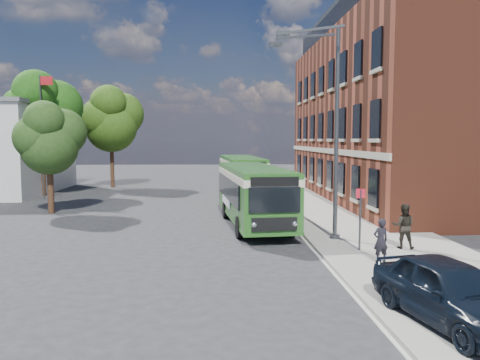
{
  "coord_description": "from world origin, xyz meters",
  "views": [
    {
      "loc": [
        0.09,
        -21.65,
        4.42
      ],
      "look_at": [
        1.39,
        3.64,
        2.2
      ],
      "focal_mm": 35.0,
      "sensor_mm": 36.0,
      "label": 1
    }
  ],
  "objects": [
    {
      "name": "kerb_line",
      "position": [
        3.95,
        8.0,
        0.01
      ],
      "size": [
        0.12,
        48.0,
        0.01
      ],
      "primitive_type": "cube",
      "color": "beige",
      "rests_on": "ground"
    },
    {
      "name": "bus_stop_sign",
      "position": [
        5.6,
        -4.2,
        1.51
      ],
      "size": [
        0.35,
        0.08,
        2.52
      ],
      "color": "#3A3C3F",
      "rests_on": "ground"
    },
    {
      "name": "tree_mid",
      "position": [
        -13.34,
        15.44,
        6.52
      ],
      "size": [
        5.69,
        5.41,
        9.61
      ],
      "color": "#372114",
      "rests_on": "ground"
    },
    {
      "name": "bus_rear",
      "position": [
        2.1,
        15.13,
        1.83
      ],
      "size": [
        3.33,
        10.93,
        3.02
      ],
      "color": "#27601D",
      "rests_on": "ground"
    },
    {
      "name": "flagpole",
      "position": [
        -12.45,
        13.0,
        4.94
      ],
      "size": [
        0.95,
        0.1,
        9.0
      ],
      "color": "#3A3C3F",
      "rests_on": "ground"
    },
    {
      "name": "tree_right",
      "position": [
        -9.38,
        21.75,
        6.27
      ],
      "size": [
        5.47,
        5.2,
        9.24
      ],
      "color": "#372114",
      "rests_on": "ground"
    },
    {
      "name": "pedestrian_a",
      "position": [
        5.78,
        -6.0,
        0.92
      ],
      "size": [
        0.63,
        0.48,
        1.53
      ],
      "primitive_type": "imported",
      "rotation": [
        0.0,
        0.0,
        3.37
      ],
      "color": "black",
      "rests_on": "pavement"
    },
    {
      "name": "pavement",
      "position": [
        7.0,
        8.0,
        0.07
      ],
      "size": [
        6.0,
        48.0,
        0.15
      ],
      "primitive_type": "cube",
      "color": "gray",
      "rests_on": "ground"
    },
    {
      "name": "pedestrian_b",
      "position": [
        7.42,
        -3.96,
        1.02
      ],
      "size": [
        1.03,
        0.92,
        1.75
      ],
      "primitive_type": "imported",
      "rotation": [
        0.0,
        0.0,
        2.78
      ],
      "color": "black",
      "rests_on": "pavement"
    },
    {
      "name": "parked_car",
      "position": [
        5.48,
        -11.38,
        0.91
      ],
      "size": [
        2.66,
        4.73,
        1.52
      ],
      "primitive_type": "imported",
      "rotation": [
        0.0,
        0.0,
        0.2
      ],
      "color": "black",
      "rests_on": "pavement"
    },
    {
      "name": "brick_office",
      "position": [
        14.0,
        12.0,
        6.97
      ],
      "size": [
        12.1,
        26.0,
        14.2
      ],
      "color": "maroon",
      "rests_on": "ground"
    },
    {
      "name": "street_lamp",
      "position": [
        4.84,
        -2.0,
        4.79
      ],
      "size": [
        2.96,
        2.38,
        9.0
      ],
      "color": "#3A3C3F",
      "rests_on": "ground"
    },
    {
      "name": "ground",
      "position": [
        0.0,
        0.0,
        0.0
      ],
      "size": [
        120.0,
        120.0,
        0.0
      ],
      "primitive_type": "plane",
      "color": "#272729",
      "rests_on": "ground"
    },
    {
      "name": "bus_front",
      "position": [
        1.99,
        2.1,
        1.83
      ],
      "size": [
        3.49,
        10.36,
        3.02
      ],
      "color": "#275C1E",
      "rests_on": "ground"
    },
    {
      "name": "tree_left",
      "position": [
        -9.71,
        6.5,
        4.49
      ],
      "size": [
        3.93,
        3.73,
        6.63
      ],
      "color": "#372114",
      "rests_on": "ground"
    }
  ]
}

